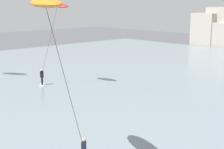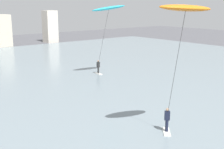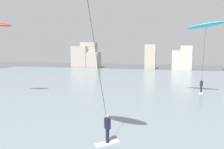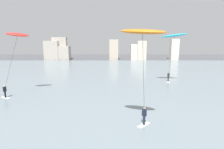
# 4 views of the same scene
# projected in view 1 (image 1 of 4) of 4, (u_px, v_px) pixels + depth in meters

# --- Properties ---
(kitesurfer_red) EXTENTS (3.89, 2.27, 8.23)m
(kitesurfer_red) POSITION_uv_depth(u_px,v_px,m) (55.00, 16.00, 30.32)
(kitesurfer_red) COLOR silver
(kitesurfer_red) RESTS_ON water_bay
(kitesurfer_orange) EXTENTS (3.51, 3.07, 8.18)m
(kitesurfer_orange) POSITION_uv_depth(u_px,v_px,m) (49.00, 19.00, 13.74)
(kitesurfer_orange) COLOR silver
(kitesurfer_orange) RESTS_ON water_bay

